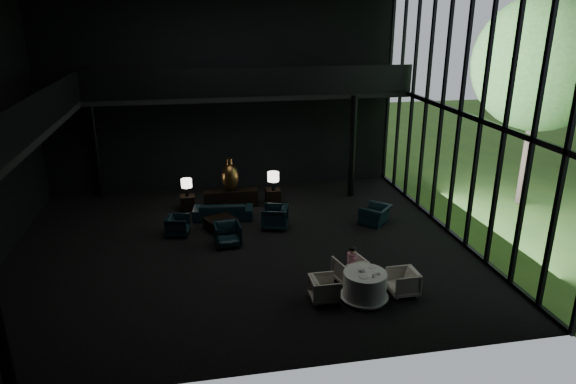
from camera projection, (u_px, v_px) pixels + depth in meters
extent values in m
cube|color=black|center=(241.00, 247.00, 16.06)|extent=(14.00, 12.00, 0.02)
cube|color=black|center=(223.00, 91.00, 20.28)|extent=(14.00, 0.04, 8.00)
cube|color=black|center=(269.00, 188.00, 9.17)|extent=(14.00, 0.04, 8.00)
cube|color=black|center=(12.00, 130.00, 13.67)|extent=(2.00, 12.00, 0.25)
cube|color=black|center=(251.00, 94.00, 19.53)|extent=(12.00, 2.00, 0.25)
cube|color=black|center=(49.00, 106.00, 13.65)|extent=(0.06, 12.00, 1.00)
cube|color=black|center=(254.00, 82.00, 18.41)|extent=(12.00, 0.06, 1.00)
cylinder|color=black|center=(96.00, 148.00, 19.80)|extent=(0.24, 0.24, 4.00)
cylinder|color=black|center=(352.00, 147.00, 19.94)|extent=(0.24, 0.24, 4.00)
cylinder|color=#382D23|center=(530.00, 141.00, 19.02)|extent=(0.36, 0.36, 4.90)
sphere|color=#2B5E21|center=(542.00, 63.00, 18.09)|extent=(4.80, 4.80, 4.80)
cube|color=black|center=(231.00, 199.00, 19.31)|extent=(2.02, 0.46, 0.64)
ellipsoid|color=#B18C31|center=(230.00, 177.00, 19.10)|extent=(0.66, 0.66, 1.02)
cylinder|color=#B18C31|center=(229.00, 161.00, 18.90)|extent=(0.23, 0.23, 0.21)
cube|color=black|center=(188.00, 203.00, 18.99)|extent=(0.52, 0.52, 0.57)
cylinder|color=black|center=(187.00, 192.00, 18.79)|extent=(0.12, 0.12, 0.34)
cylinder|color=white|center=(186.00, 183.00, 18.68)|extent=(0.39, 0.39, 0.31)
cube|color=black|center=(273.00, 197.00, 19.59)|extent=(0.54, 0.54, 0.60)
cylinder|color=black|center=(273.00, 186.00, 19.30)|extent=(0.13, 0.13, 0.37)
cylinder|color=white|center=(273.00, 177.00, 19.18)|extent=(0.43, 0.43, 0.34)
imported|color=#0F2638|center=(223.00, 208.00, 18.16)|extent=(2.17, 0.88, 0.82)
imported|color=black|center=(178.00, 225.00, 16.84)|extent=(0.74, 0.78, 0.69)
imported|color=black|center=(275.00, 215.00, 17.36)|extent=(1.08, 1.12, 0.94)
imported|color=black|center=(227.00, 233.00, 16.07)|extent=(0.89, 0.85, 0.85)
imported|color=#152D3E|center=(375.00, 213.00, 17.75)|extent=(1.05, 1.06, 0.79)
cube|color=black|center=(221.00, 224.00, 17.27)|extent=(1.20, 1.20, 0.41)
cylinder|color=white|center=(365.00, 286.00, 13.07)|extent=(1.10, 1.10, 0.75)
cone|color=white|center=(364.00, 297.00, 13.17)|extent=(1.25, 1.25, 0.10)
imported|color=silver|center=(350.00, 269.00, 13.90)|extent=(0.91, 0.87, 0.79)
imported|color=beige|center=(403.00, 282.00, 13.32)|extent=(0.65, 0.69, 0.70)
imported|color=beige|center=(324.00, 289.00, 13.03)|extent=(0.60, 0.64, 0.66)
cylinder|color=#D0A0B2|center=(352.00, 260.00, 13.86)|extent=(0.27, 0.27, 0.38)
sphere|color=#D8A884|center=(352.00, 250.00, 13.77)|extent=(0.19, 0.19, 0.19)
ellipsoid|color=black|center=(353.00, 249.00, 13.76)|extent=(0.20, 0.20, 0.13)
cylinder|color=white|center=(363.00, 277.00, 12.74)|extent=(0.32, 0.32, 0.02)
cylinder|color=white|center=(372.00, 267.00, 13.21)|extent=(0.21, 0.21, 0.01)
cylinder|color=white|center=(376.00, 273.00, 12.90)|extent=(0.16, 0.16, 0.01)
cylinder|color=white|center=(378.00, 273.00, 12.84)|extent=(0.09, 0.09, 0.06)
ellipsoid|color=white|center=(361.00, 270.00, 13.00)|extent=(0.18, 0.18, 0.09)
cylinder|color=#99999E|center=(373.00, 276.00, 12.70)|extent=(0.07, 0.07, 0.07)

